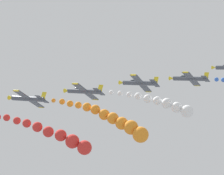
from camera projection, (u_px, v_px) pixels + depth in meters
name	position (u px, v px, depth m)	size (l,w,h in m)	color
smoke_trail_lead	(57.00, 136.00, 81.93)	(5.10, 23.09, 6.90)	red
airplane_left_inner	(27.00, 99.00, 96.70)	(8.66, 10.35, 4.71)	#474C56
smoke_trail_left_inner	(117.00, 122.00, 82.87)	(5.19, 24.29, 7.01)	orange
airplane_right_inner	(84.00, 91.00, 100.69)	(8.73, 10.35, 4.57)	#474C56
smoke_trail_right_inner	(165.00, 104.00, 89.84)	(2.81, 19.86, 4.95)	white
airplane_left_outer	(139.00, 83.00, 106.17)	(8.59, 10.35, 4.84)	#474C56
airplane_right_outer	(189.00, 79.00, 110.53)	(8.94, 10.35, 4.07)	#474C56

